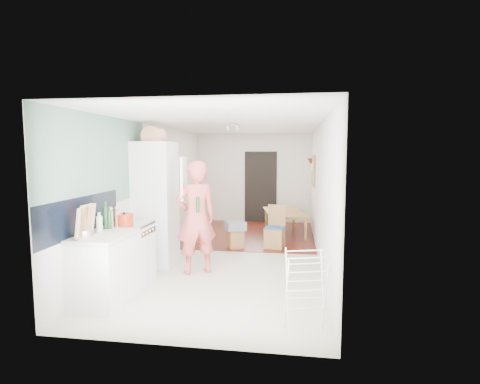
% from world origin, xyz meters
% --- Properties ---
extents(room_shell, '(3.20, 7.00, 2.50)m').
position_xyz_m(room_shell, '(0.00, 0.00, 1.25)').
color(room_shell, silver).
rests_on(room_shell, ground).
extents(floor, '(3.20, 7.00, 0.01)m').
position_xyz_m(floor, '(0.00, 0.00, 0.00)').
color(floor, beige).
rests_on(floor, ground).
extents(wood_floor_overlay, '(3.20, 3.30, 0.01)m').
position_xyz_m(wood_floor_overlay, '(0.00, 1.85, 0.01)').
color(wood_floor_overlay, maroon).
rests_on(wood_floor_overlay, room_shell).
extents(sage_wall_panel, '(0.02, 3.00, 1.30)m').
position_xyz_m(sage_wall_panel, '(-1.59, -2.00, 1.85)').
color(sage_wall_panel, gray).
rests_on(sage_wall_panel, room_shell).
extents(tile_splashback, '(0.02, 1.90, 0.50)m').
position_xyz_m(tile_splashback, '(-1.59, -2.55, 1.15)').
color(tile_splashback, black).
rests_on(tile_splashback, room_shell).
extents(doorway_recess, '(0.90, 0.04, 2.00)m').
position_xyz_m(doorway_recess, '(0.20, 3.48, 1.00)').
color(doorway_recess, black).
rests_on(doorway_recess, room_shell).
extents(base_cabinet, '(0.60, 0.90, 0.86)m').
position_xyz_m(base_cabinet, '(-1.30, -2.55, 0.43)').
color(base_cabinet, white).
rests_on(base_cabinet, room_shell).
extents(worktop, '(0.62, 0.92, 0.06)m').
position_xyz_m(worktop, '(-1.30, -2.55, 0.89)').
color(worktop, beige).
rests_on(worktop, room_shell).
extents(range_cooker, '(0.60, 0.60, 0.88)m').
position_xyz_m(range_cooker, '(-1.30, -1.80, 0.44)').
color(range_cooker, white).
rests_on(range_cooker, room_shell).
extents(cooker_top, '(0.60, 0.60, 0.04)m').
position_xyz_m(cooker_top, '(-1.30, -1.80, 0.90)').
color(cooker_top, silver).
rests_on(cooker_top, room_shell).
extents(fridge_housing, '(0.66, 0.66, 2.15)m').
position_xyz_m(fridge_housing, '(-1.27, -0.78, 1.07)').
color(fridge_housing, white).
rests_on(fridge_housing, room_shell).
extents(fridge_door, '(0.14, 0.56, 0.70)m').
position_xyz_m(fridge_door, '(-0.66, -1.08, 1.55)').
color(fridge_door, white).
rests_on(fridge_door, room_shell).
extents(fridge_interior, '(0.02, 0.52, 0.66)m').
position_xyz_m(fridge_interior, '(-0.96, -0.78, 1.55)').
color(fridge_interior, white).
rests_on(fridge_interior, room_shell).
extents(pinboard, '(0.03, 0.90, 0.70)m').
position_xyz_m(pinboard, '(1.58, 1.90, 1.55)').
color(pinboard, tan).
rests_on(pinboard, room_shell).
extents(pinboard_frame, '(0.00, 0.94, 0.74)m').
position_xyz_m(pinboard_frame, '(1.57, 1.90, 1.55)').
color(pinboard_frame, '#A57C47').
rests_on(pinboard_frame, room_shell).
extents(wall_sconce, '(0.18, 0.18, 0.16)m').
position_xyz_m(wall_sconce, '(1.54, 2.55, 1.75)').
color(wall_sconce, maroon).
rests_on(wall_sconce, room_shell).
extents(person, '(0.95, 0.85, 2.17)m').
position_xyz_m(person, '(-0.43, -1.18, 1.09)').
color(person, '#D85752').
rests_on(person, floor).
extents(dining_table, '(0.99, 1.46, 0.47)m').
position_xyz_m(dining_table, '(0.94, 1.98, 0.24)').
color(dining_table, '#A57C47').
rests_on(dining_table, floor).
extents(dining_chair, '(0.43, 0.43, 0.88)m').
position_xyz_m(dining_chair, '(0.75, 0.61, 0.44)').
color(dining_chair, '#A57C47').
rests_on(dining_chair, floor).
extents(stool, '(0.39, 0.39, 0.38)m').
position_xyz_m(stool, '(-0.05, 0.50, 0.19)').
color(stool, '#A57C47').
rests_on(stool, floor).
extents(grey_drape, '(0.51, 0.51, 0.17)m').
position_xyz_m(grey_drape, '(-0.05, 0.49, 0.47)').
color(grey_drape, slate).
rests_on(grey_drape, stool).
extents(drying_rack, '(0.52, 0.49, 0.85)m').
position_xyz_m(drying_rack, '(1.28, -2.83, 0.43)').
color(drying_rack, white).
rests_on(drying_rack, floor).
extents(bread_bin, '(0.37, 0.35, 0.19)m').
position_xyz_m(bread_bin, '(-1.26, -0.80, 2.24)').
color(bread_bin, tan).
rests_on(bread_bin, fridge_housing).
extents(red_casserole, '(0.32, 0.32, 0.16)m').
position_xyz_m(red_casserole, '(-1.31, -1.92, 1.00)').
color(red_casserole, red).
rests_on(red_casserole, cooker_top).
extents(steel_pan, '(0.24, 0.24, 0.09)m').
position_xyz_m(steel_pan, '(-1.43, -2.77, 0.97)').
color(steel_pan, silver).
rests_on(steel_pan, worktop).
extents(held_bottle, '(0.05, 0.05, 0.25)m').
position_xyz_m(held_bottle, '(-0.36, -1.32, 1.15)').
color(held_bottle, '#1C4120').
rests_on(held_bottle, person).
extents(bottle_a, '(0.09, 0.09, 0.31)m').
position_xyz_m(bottle_a, '(-1.42, -2.24, 1.07)').
color(bottle_a, '#1C4120').
rests_on(bottle_a, worktop).
extents(bottle_b, '(0.07, 0.07, 0.25)m').
position_xyz_m(bottle_b, '(-1.37, -2.24, 1.05)').
color(bottle_b, '#1C4120').
rests_on(bottle_b, worktop).
extents(bottle_c, '(0.09, 0.09, 0.21)m').
position_xyz_m(bottle_c, '(-1.42, -2.42, 1.02)').
color(bottle_c, silver).
rests_on(bottle_c, worktop).
extents(pepper_mill_front, '(0.07, 0.07, 0.22)m').
position_xyz_m(pepper_mill_front, '(-1.37, -2.02, 1.03)').
color(pepper_mill_front, tan).
rests_on(pepper_mill_front, worktop).
extents(pepper_mill_back, '(0.07, 0.07, 0.23)m').
position_xyz_m(pepper_mill_back, '(-1.39, -2.17, 1.04)').
color(pepper_mill_back, tan).
rests_on(pepper_mill_back, worktop).
extents(chopping_boards, '(0.13, 0.31, 0.42)m').
position_xyz_m(chopping_boards, '(-1.40, -2.79, 1.13)').
color(chopping_boards, tan).
rests_on(chopping_boards, worktop).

